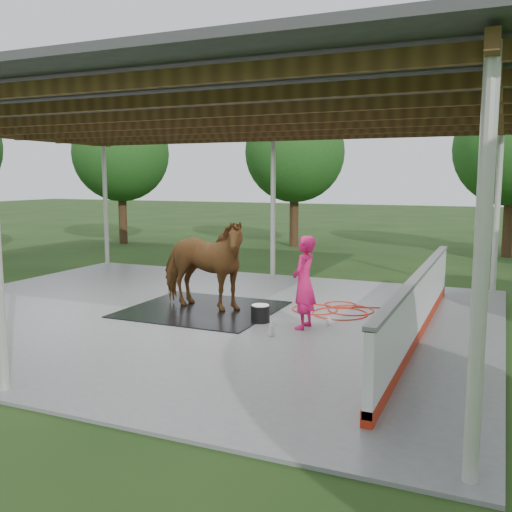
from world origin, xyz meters
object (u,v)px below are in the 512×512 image
at_px(horse, 202,264).
at_px(wash_bucket, 260,313).
at_px(handler, 304,282).
at_px(dasher_board, 419,306).

distance_m(horse, wash_bucket, 1.76).
bearing_deg(handler, horse, -100.32).
relative_size(dasher_board, wash_bucket, 22.06).
bearing_deg(dasher_board, wash_bucket, -177.18).
height_order(handler, wash_bucket, handler).
bearing_deg(wash_bucket, handler, -5.83).
distance_m(handler, wash_bucket, 1.13).
distance_m(dasher_board, handler, 2.05).
bearing_deg(wash_bucket, dasher_board, 2.82).
height_order(dasher_board, wash_bucket, dasher_board).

